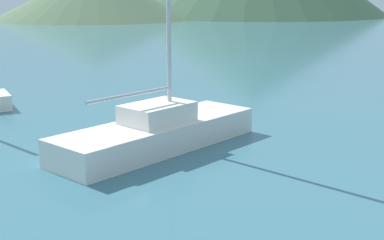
% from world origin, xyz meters
% --- Properties ---
extents(sailboat_middle, '(6.23, 5.20, 11.06)m').
position_xyz_m(sailboat_middle, '(-1.45, 15.83, 0.53)').
color(sailboat_middle, white).
rests_on(sailboat_middle, ground_plane).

